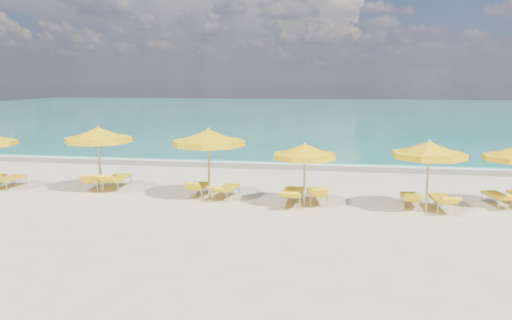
# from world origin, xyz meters

# --- Properties ---
(ground_plane) EXTENTS (120.00, 120.00, 0.00)m
(ground_plane) POSITION_xyz_m (0.00, 0.00, 0.00)
(ground_plane) COLOR beige
(ocean) EXTENTS (120.00, 80.00, 0.30)m
(ocean) POSITION_xyz_m (0.00, 48.00, 0.00)
(ocean) COLOR #157766
(ocean) RESTS_ON ground
(wet_sand_band) EXTENTS (120.00, 2.60, 0.01)m
(wet_sand_band) POSITION_xyz_m (0.00, 7.40, 0.00)
(wet_sand_band) COLOR tan
(wet_sand_band) RESTS_ON ground
(foam_line) EXTENTS (120.00, 1.20, 0.03)m
(foam_line) POSITION_xyz_m (0.00, 8.20, 0.00)
(foam_line) COLOR white
(foam_line) RESTS_ON ground
(whitecap_near) EXTENTS (14.00, 0.36, 0.05)m
(whitecap_near) POSITION_xyz_m (-6.00, 17.00, 0.00)
(whitecap_near) COLOR white
(whitecap_near) RESTS_ON ground
(whitecap_far) EXTENTS (18.00, 0.30, 0.05)m
(whitecap_far) POSITION_xyz_m (8.00, 24.00, 0.00)
(whitecap_far) COLOR white
(whitecap_far) RESTS_ON ground
(umbrella_2) EXTENTS (2.97, 2.97, 2.49)m
(umbrella_2) POSITION_xyz_m (-5.74, 0.48, 2.13)
(umbrella_2) COLOR tan
(umbrella_2) RESTS_ON ground
(umbrella_3) EXTENTS (2.76, 2.76, 2.55)m
(umbrella_3) POSITION_xyz_m (-1.40, -0.04, 2.17)
(umbrella_3) COLOR tan
(umbrella_3) RESTS_ON ground
(umbrella_4) EXTENTS (2.70, 2.70, 2.16)m
(umbrella_4) POSITION_xyz_m (1.94, -0.50, 1.84)
(umbrella_4) COLOR tan
(umbrella_4) RESTS_ON ground
(umbrella_5) EXTENTS (2.94, 2.94, 2.33)m
(umbrella_5) POSITION_xyz_m (5.81, -0.54, 1.99)
(umbrella_5) COLOR tan
(umbrella_5) RESTS_ON ground
(lounger_1_right) EXTENTS (0.64, 1.72, 0.84)m
(lounger_1_right) POSITION_xyz_m (-9.55, 0.53, 0.22)
(lounger_1_right) COLOR #A5A8AD
(lounger_1_right) RESTS_ON ground
(lounger_2_left) EXTENTS (0.83, 1.79, 0.76)m
(lounger_2_left) POSITION_xyz_m (-6.20, 0.92, 0.21)
(lounger_2_left) COLOR #A5A8AD
(lounger_2_left) RESTS_ON ground
(lounger_2_right) EXTENTS (0.77, 2.07, 0.79)m
(lounger_2_right) POSITION_xyz_m (-5.38, 1.07, 0.24)
(lounger_2_right) COLOR #A5A8AD
(lounger_2_right) RESTS_ON ground
(lounger_3_left) EXTENTS (0.61, 1.72, 0.73)m
(lounger_3_left) POSITION_xyz_m (-1.93, 0.41, 0.21)
(lounger_3_left) COLOR #A5A8AD
(lounger_3_left) RESTS_ON ground
(lounger_3_right) EXTENTS (0.85, 1.82, 0.65)m
(lounger_3_right) POSITION_xyz_m (-0.87, 0.29, 0.21)
(lounger_3_right) COLOR #A5A8AD
(lounger_3_right) RESTS_ON ground
(lounger_4_left) EXTENTS (0.68, 2.04, 0.74)m
(lounger_4_left) POSITION_xyz_m (1.54, -0.25, 0.24)
(lounger_4_left) COLOR #A5A8AD
(lounger_4_left) RESTS_ON ground
(lounger_4_right) EXTENTS (0.86, 1.84, 0.76)m
(lounger_4_right) POSITION_xyz_m (2.33, 0.09, 0.22)
(lounger_4_right) COLOR #A5A8AD
(lounger_4_right) RESTS_ON ground
(lounger_5_left) EXTENTS (0.57, 1.65, 0.68)m
(lounger_5_left) POSITION_xyz_m (5.39, 0.05, 0.20)
(lounger_5_left) COLOR #A5A8AD
(lounger_5_left) RESTS_ON ground
(lounger_5_right) EXTENTS (0.71, 1.86, 0.71)m
(lounger_5_right) POSITION_xyz_m (6.36, -0.22, 0.22)
(lounger_5_right) COLOR #A5A8AD
(lounger_5_right) RESTS_ON ground
(lounger_6_left) EXTENTS (0.89, 1.80, 0.64)m
(lounger_6_left) POSITION_xyz_m (8.31, 0.68, 0.20)
(lounger_6_left) COLOR #A5A8AD
(lounger_6_left) RESTS_ON ground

